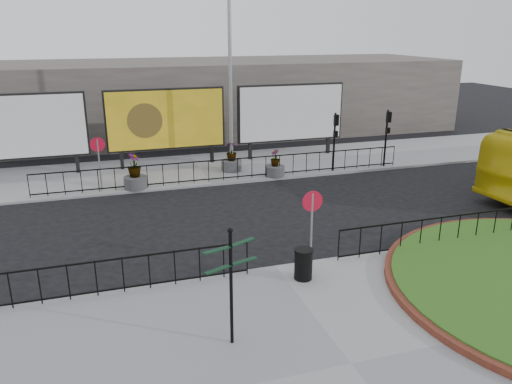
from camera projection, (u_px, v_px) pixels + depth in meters
name	position (u px, v px, depth m)	size (l,w,h in m)	color
ground	(275.00, 269.00, 15.55)	(90.00, 90.00, 0.00)	black
pavement_near	(351.00, 366.00, 11.00)	(30.00, 10.00, 0.12)	gray
pavement_far	(200.00, 169.00, 26.41)	(44.00, 6.00, 0.12)	gray
railing_near_left	(68.00, 282.00, 13.36)	(10.00, 0.10, 1.10)	black
railing_near_right	(459.00, 229.00, 16.92)	(9.00, 0.10, 1.10)	black
railing_far	(231.00, 169.00, 24.05)	(18.00, 0.10, 1.10)	black
speed_sign_far	(98.00, 152.00, 22.05)	(0.64, 0.07, 2.47)	gray
speed_sign_near	(312.00, 212.00, 14.88)	(0.64, 0.07, 2.47)	gray
billboard_left	(20.00, 127.00, 24.08)	(6.20, 0.31, 4.10)	black
billboard_mid	(166.00, 120.00, 26.07)	(6.20, 0.31, 4.10)	black
billboard_right	(291.00, 113.00, 28.06)	(6.20, 0.31, 4.10)	black
lamp_post	(230.00, 78.00, 24.44)	(0.74, 0.18, 9.23)	gray
signal_pole_a	(335.00, 133.00, 25.20)	(0.22, 0.26, 3.00)	black
signal_pole_b	(387.00, 130.00, 26.06)	(0.22, 0.26, 3.00)	black
building_backdrop	(170.00, 98.00, 34.71)	(40.00, 10.00, 5.00)	#68615B
fingerpost_sign	(231.00, 275.00, 11.18)	(1.34, 0.65, 2.90)	black
litter_bin	(303.00, 264.00, 14.57)	(0.57, 0.57, 0.94)	black
planter_a	(135.00, 176.00, 22.85)	(1.05, 1.05, 1.64)	#4C4C4F
planter_b	(232.00, 161.00, 25.72)	(1.05, 1.05, 1.50)	#4C4C4F
planter_c	(275.00, 167.00, 24.83)	(0.97, 0.97, 1.35)	#4C4C4F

